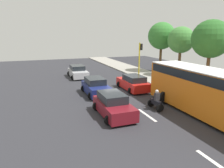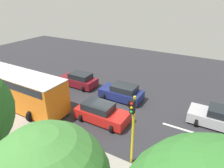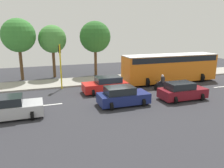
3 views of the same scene
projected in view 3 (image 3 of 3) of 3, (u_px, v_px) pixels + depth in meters
ground_plane at (117, 98)px, 19.52m from camera, size 40.00×60.00×0.10m
sidewalk at (97, 80)px, 25.91m from camera, size 4.00×60.00×0.15m
lane_stripe_far_north at (223, 87)px, 23.29m from camera, size 0.20×2.40×0.01m
lane_stripe_north at (175, 92)px, 21.40m from camera, size 0.20×2.40×0.01m
lane_stripe_mid at (117, 98)px, 19.51m from camera, size 0.20×2.40×0.01m
lane_stripe_south at (47, 105)px, 17.62m from camera, size 0.20×2.40×0.01m
car_silver at (8, 108)px, 14.93m from camera, size 2.34×4.42×1.52m
car_dark_blue at (123, 96)px, 17.57m from camera, size 2.28×4.06×1.52m
car_maroon at (182, 91)px, 18.98m from camera, size 2.24×4.04×1.52m
car_red at (106, 85)px, 21.10m from camera, size 2.26×4.23×1.52m
city_bus at (170, 66)px, 24.95m from camera, size 3.20×11.00×3.16m
motorcycle at (162, 83)px, 22.09m from camera, size 0.60×1.30×1.53m
pedestrian_near_signal at (131, 68)px, 28.22m from camera, size 0.40×0.24×1.69m
pedestrian_by_tree at (141, 67)px, 28.89m from camera, size 0.40×0.24×1.69m
traffic_light_corner at (60, 60)px, 21.89m from camera, size 0.49×0.24×4.50m
street_tree_center at (95, 37)px, 28.02m from camera, size 3.96×3.96×6.96m
street_tree_south at (18, 36)px, 25.14m from camera, size 3.86×3.86×7.17m
street_tree_north at (52, 39)px, 26.83m from camera, size 3.37×3.37×6.44m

